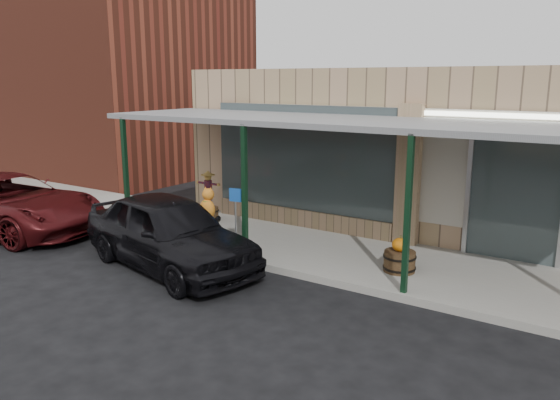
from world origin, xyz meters
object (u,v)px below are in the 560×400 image
Objects in this scene: barrel_pumpkin at (400,259)px; handicap_sign at (236,211)px; barrel_scarecrow at (209,203)px; car_maroon at (7,204)px; parked_sedan at (169,232)px.

handicap_sign reaches higher than barrel_pumpkin.
barrel_scarecrow is at bearing 170.11° from barrel_pumpkin.
barrel_pumpkin is 0.52× the size of handicap_sign.
barrel_pumpkin is at bearing -84.69° from car_maroon.
parked_sedan reaches higher than barrel_pumpkin.
parked_sedan is at bearing -127.07° from handicap_sign.
parked_sedan is at bearing -43.98° from barrel_scarecrow.
barrel_pumpkin is 3.70m from handicap_sign.
parked_sedan is (1.62, -3.12, 0.18)m from barrel_scarecrow.
parked_sedan is (-0.73, -1.33, -0.28)m from handicap_sign.
barrel_scarecrow reaches higher than barrel_pumpkin.
barrel_scarecrow is 0.25× the size of car_maroon.
barrel_pumpkin is 4.79m from parked_sedan.
barrel_pumpkin is 10.13m from car_maroon.
car_maroon is at bearing -173.50° from handicap_sign.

